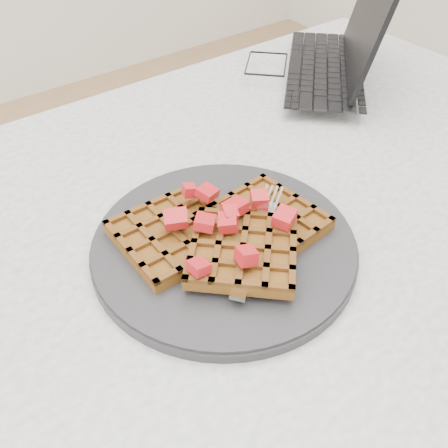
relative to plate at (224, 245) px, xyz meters
The scene contains 6 objects.
table 0.15m from the plate, 25.44° to the left, with size 1.20×0.80×0.75m.
plate is the anchor object (origin of this frame).
waffles 0.02m from the plate, 87.49° to the right, with size 0.22×0.21×0.03m.
strawberry_pile 0.05m from the plate, ahead, with size 0.15×0.15×0.02m, color maroon, non-canonical shape.
fork 0.04m from the plate, 45.39° to the right, with size 0.02×0.18×0.02m, color silver, non-canonical shape.
laptop 0.47m from the plate, 33.17° to the left, with size 0.38×0.38×0.22m.
Camera 1 is at (-0.33, -0.37, 1.16)m, focal length 40.00 mm.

